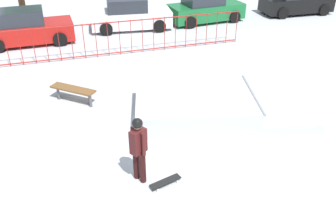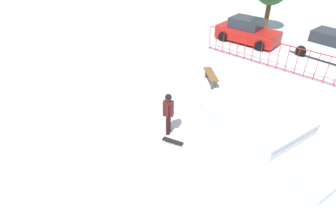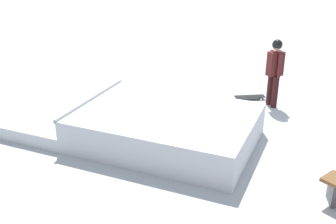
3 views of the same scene
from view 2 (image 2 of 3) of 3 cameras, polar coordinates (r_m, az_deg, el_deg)
ground_plane at (r=11.45m, az=11.67°, el=-3.01°), size 60.00×60.00×0.00m
skate_ramp at (r=11.23m, az=18.97°, el=-3.15°), size 5.89×3.90×0.74m
skater at (r=10.34m, az=0.07°, el=0.21°), size 0.44×0.39×1.73m
skateboard at (r=10.41m, az=0.96°, el=-5.97°), size 0.82×0.41×0.09m
perimeter_fence at (r=16.46m, az=23.98°, el=9.72°), size 10.63×0.24×1.50m
park_bench at (r=14.43m, az=8.69°, el=7.29°), size 1.45×1.37×0.48m
parked_car_red at (r=20.27m, az=15.82°, el=15.50°), size 4.12×1.95×1.60m
parked_car_white at (r=19.45m, az=30.32°, el=11.37°), size 4.28×2.33×1.60m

